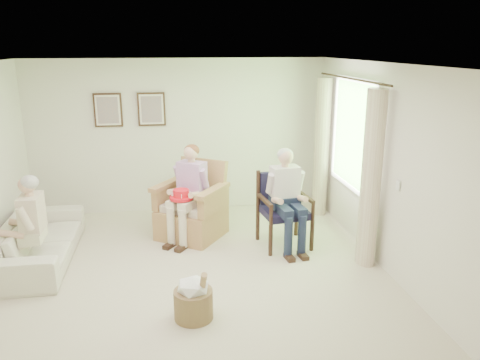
# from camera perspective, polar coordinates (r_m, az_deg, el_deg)

# --- Properties ---
(floor) EXTENTS (5.50, 5.50, 0.00)m
(floor) POSITION_cam_1_polar(r_m,az_deg,el_deg) (5.89, -5.97, -12.42)
(floor) COLOR beige
(floor) RESTS_ON ground
(back_wall) EXTENTS (5.00, 0.04, 2.60)m
(back_wall) POSITION_cam_1_polar(r_m,az_deg,el_deg) (8.06, -7.34, 5.27)
(back_wall) COLOR silver
(back_wall) RESTS_ON ground
(front_wall) EXTENTS (5.00, 0.04, 2.60)m
(front_wall) POSITION_cam_1_polar(r_m,az_deg,el_deg) (2.86, -3.54, -15.75)
(front_wall) COLOR silver
(front_wall) RESTS_ON ground
(right_wall) EXTENTS (0.04, 5.50, 2.60)m
(right_wall) POSITION_cam_1_polar(r_m,az_deg,el_deg) (6.03, 18.09, 0.87)
(right_wall) COLOR silver
(right_wall) RESTS_ON ground
(ceiling) EXTENTS (5.00, 5.50, 0.02)m
(ceiling) POSITION_cam_1_polar(r_m,az_deg,el_deg) (5.18, -6.83, 13.76)
(ceiling) COLOR white
(ceiling) RESTS_ON back_wall
(window) EXTENTS (0.13, 2.50, 1.63)m
(window) POSITION_cam_1_polar(r_m,az_deg,el_deg) (7.01, 13.67, 5.68)
(window) COLOR #2D6B23
(window) RESTS_ON right_wall
(curtain_left) EXTENTS (0.34, 0.34, 2.30)m
(curtain_left) POSITION_cam_1_polar(r_m,az_deg,el_deg) (6.18, 15.66, 0.00)
(curtain_left) COLOR beige
(curtain_left) RESTS_ON ground
(curtain_right) EXTENTS (0.34, 0.34, 2.30)m
(curtain_right) POSITION_cam_1_polar(r_m,az_deg,el_deg) (7.95, 9.91, 3.90)
(curtain_right) COLOR beige
(curtain_right) RESTS_ON ground
(framed_print_left) EXTENTS (0.45, 0.05, 0.55)m
(framed_print_left) POSITION_cam_1_polar(r_m,az_deg,el_deg) (8.00, -15.80, 8.20)
(framed_print_left) COLOR #382114
(framed_print_left) RESTS_ON back_wall
(framed_print_right) EXTENTS (0.45, 0.05, 0.55)m
(framed_print_right) POSITION_cam_1_polar(r_m,az_deg,el_deg) (7.95, -10.73, 8.47)
(framed_print_right) COLOR #382114
(framed_print_right) RESTS_ON back_wall
(wicker_armchair) EXTENTS (0.89, 0.88, 1.14)m
(wicker_armchair) POSITION_cam_1_polar(r_m,az_deg,el_deg) (7.12, -5.96, -4.00)
(wicker_armchair) COLOR tan
(wicker_armchair) RESTS_ON ground
(wood_armchair) EXTENTS (0.67, 0.63, 1.04)m
(wood_armchair) POSITION_cam_1_polar(r_m,az_deg,el_deg) (6.79, 5.27, -3.16)
(wood_armchair) COLOR black
(wood_armchair) RESTS_ON ground
(sofa) EXTENTS (2.06, 0.80, 0.60)m
(sofa) POSITION_cam_1_polar(r_m,az_deg,el_deg) (6.86, -23.13, -6.65)
(sofa) COLOR silver
(sofa) RESTS_ON ground
(person_wicker) EXTENTS (0.40, 0.62, 1.40)m
(person_wicker) POSITION_cam_1_polar(r_m,az_deg,el_deg) (6.83, -6.00, -0.76)
(person_wicker) COLOR beige
(person_wicker) RESTS_ON ground
(person_dark) EXTENTS (0.40, 0.62, 1.40)m
(person_dark) POSITION_cam_1_polar(r_m,az_deg,el_deg) (6.55, 5.70, -1.48)
(person_dark) COLOR #1B233B
(person_dark) RESTS_ON ground
(person_sofa) EXTENTS (0.42, 0.62, 1.26)m
(person_sofa) POSITION_cam_1_polar(r_m,az_deg,el_deg) (6.34, -24.41, -4.60)
(person_sofa) COLOR beige
(person_sofa) RESTS_ON ground
(red_hat) EXTENTS (0.33, 0.33, 0.14)m
(red_hat) POSITION_cam_1_polar(r_m,az_deg,el_deg) (6.71, -7.18, -1.87)
(red_hat) COLOR red
(red_hat) RESTS_ON person_wicker
(hatbox) EXTENTS (0.50, 0.50, 0.61)m
(hatbox) POSITION_cam_1_polar(r_m,az_deg,el_deg) (5.11, -5.69, -14.11)
(hatbox) COLOR tan
(hatbox) RESTS_ON ground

